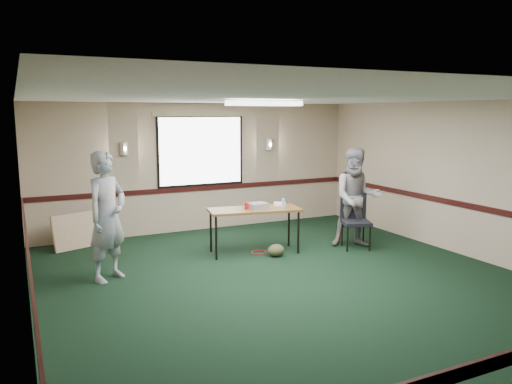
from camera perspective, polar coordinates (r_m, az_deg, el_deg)
name	(u,v)px	position (r m, az deg, el deg)	size (l,w,h in m)	color
ground	(295,286)	(7.41, 4.46, -10.64)	(8.00, 8.00, 0.00)	black
room_shell	(236,165)	(8.92, -2.31, 3.16)	(8.00, 8.02, 8.00)	#C3AA8D
folding_table	(254,212)	(8.88, -0.20, -2.28)	(1.71, 0.93, 0.81)	#503516
projector	(258,206)	(8.82, 0.19, -1.61)	(0.33, 0.27, 0.11)	#94949C
game_console	(280,204)	(9.18, 2.72, -1.38)	(0.21, 0.17, 0.05)	white
red_cup	(247,206)	(8.80, -1.06, -1.60)	(0.08, 0.08, 0.12)	red
water_bottle	(283,204)	(8.86, 3.13, -1.33)	(0.06, 0.06, 0.18)	#88B4DF
duffel_bag	(276,250)	(8.81, 2.29, -6.68)	(0.31, 0.23, 0.22)	#444327
cable_coil	(259,252)	(9.06, 0.34, -6.89)	(0.28, 0.28, 0.01)	red
folded_table	(87,229)	(9.92, -18.79, -4.05)	(1.29, 0.06, 0.66)	tan
conference_chair	(355,216)	(9.48, 11.23, -2.74)	(0.64, 0.66, 1.00)	black
person_left	(107,216)	(7.73, -16.64, -2.69)	(0.71, 0.47, 1.94)	#3E5E88
person_right	(357,198)	(9.48, 11.42, -0.64)	(0.90, 0.70, 1.86)	#6E89AB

